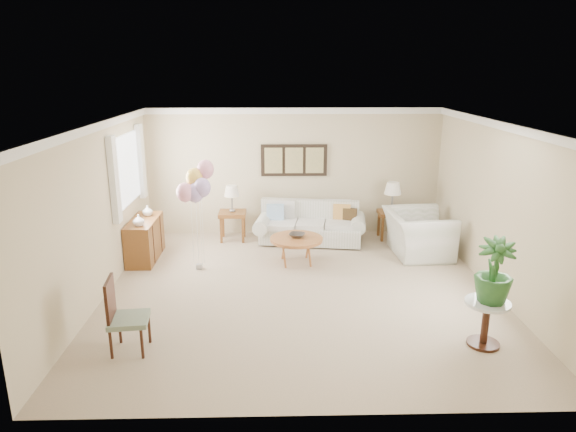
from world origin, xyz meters
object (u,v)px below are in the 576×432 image
object	(u,v)px
coffee_table	(296,240)
armchair	(418,234)
accent_chair	(123,314)
sofa	(311,226)
balloon_cluster	(196,184)

from	to	relation	value
coffee_table	armchair	size ratio (longest dim) A/B	0.75
armchair	accent_chair	xyz separation A→B (m)	(-4.50, -3.29, 0.08)
coffee_table	accent_chair	distance (m)	3.66
coffee_table	sofa	bearing A→B (deg)	74.06
armchair	balloon_cluster	world-z (taller)	balloon_cluster
armchair	balloon_cluster	distance (m)	4.14
sofa	accent_chair	world-z (taller)	accent_chair
accent_chair	armchair	bearing A→B (deg)	36.21
accent_chair	sofa	bearing A→B (deg)	57.89
sofa	balloon_cluster	xyz separation A→B (m)	(-2.01, -1.43, 1.19)
sofa	accent_chair	size ratio (longest dim) A/B	2.43
accent_chair	balloon_cluster	world-z (taller)	balloon_cluster
balloon_cluster	accent_chair	bearing A→B (deg)	-101.81
armchair	balloon_cluster	bearing A→B (deg)	96.37
sofa	accent_chair	distance (m)	4.82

